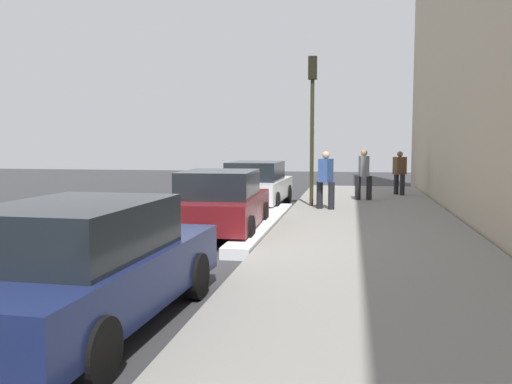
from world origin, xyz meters
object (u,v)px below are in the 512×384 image
object	(u,v)px
parked_car_maroon	(220,203)
pedestrian_blue_coat	(326,178)
parked_car_white	(257,184)
traffic_light_pole	(312,106)
pedestrian_brown_coat	(400,172)
parked_car_navy	(86,266)
pedestrian_grey_coat	(364,173)

from	to	relation	value
parked_car_maroon	pedestrian_blue_coat	size ratio (longest dim) A/B	2.40
parked_car_white	traffic_light_pole	xyz separation A→B (m)	(-0.57, -1.86, 2.51)
parked_car_white	pedestrian_brown_coat	size ratio (longest dim) A/B	2.62
parked_car_maroon	traffic_light_pole	world-z (taller)	traffic_light_pole
parked_car_navy	parked_car_white	xyz separation A→B (m)	(12.04, 0.08, -0.00)
pedestrian_grey_coat	pedestrian_brown_coat	world-z (taller)	pedestrian_grey_coat
parked_car_maroon	pedestrian_grey_coat	bearing A→B (deg)	-26.02
parked_car_maroon	parked_car_white	bearing A→B (deg)	0.96
parked_car_navy	pedestrian_blue_coat	distance (m)	10.98
pedestrian_grey_coat	pedestrian_blue_coat	xyz separation A→B (m)	(-2.83, 1.18, -0.01)
parked_car_white	pedestrian_brown_coat	xyz separation A→B (m)	(3.58, -4.89, 0.27)
parked_car_navy	parked_car_white	bearing A→B (deg)	0.36
parked_car_maroon	traffic_light_pole	xyz separation A→B (m)	(4.91, -1.77, 2.51)
traffic_light_pole	pedestrian_grey_coat	bearing A→B (deg)	-38.34
traffic_light_pole	parked_car_white	bearing A→B (deg)	73.06
parked_car_maroon	pedestrian_grey_coat	distance (m)	7.80
parked_car_navy	parked_car_white	size ratio (longest dim) A/B	1.06
parked_car_white	pedestrian_grey_coat	bearing A→B (deg)	-66.50
parked_car_white	pedestrian_brown_coat	world-z (taller)	pedestrian_brown_coat
pedestrian_grey_coat	pedestrian_brown_coat	xyz separation A→B (m)	(2.05, -1.38, -0.05)
pedestrian_blue_coat	pedestrian_grey_coat	bearing A→B (deg)	-22.66
pedestrian_blue_coat	traffic_light_pole	world-z (taller)	traffic_light_pole
pedestrian_brown_coat	pedestrian_blue_coat	bearing A→B (deg)	152.32
parked_car_navy	traffic_light_pole	distance (m)	11.88
parked_car_navy	traffic_light_pole	size ratio (longest dim) A/B	0.99
pedestrian_blue_coat	traffic_light_pole	bearing A→B (deg)	32.67
parked_car_navy	parked_car_maroon	size ratio (longest dim) A/B	1.10
pedestrian_grey_coat	parked_car_maroon	bearing A→B (deg)	153.98
parked_car_maroon	pedestrian_brown_coat	bearing A→B (deg)	-27.92
parked_car_white	traffic_light_pole	size ratio (longest dim) A/B	0.93
pedestrian_brown_coat	traffic_light_pole	xyz separation A→B (m)	(-4.14, 3.03, 2.24)
parked_car_navy	pedestrian_blue_coat	world-z (taller)	pedestrian_blue_coat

